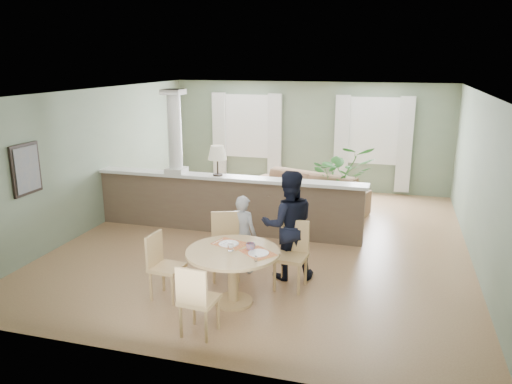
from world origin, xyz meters
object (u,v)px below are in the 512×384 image
(dining_table, at_px, (234,261))
(sofa, at_px, (304,193))
(chair_far_man, at_px, (292,251))
(child_person, at_px, (243,234))
(chair_near, at_px, (196,298))
(chair_far_boy, at_px, (226,242))
(chair_side, at_px, (162,263))
(houseplant, at_px, (342,178))
(man_person, at_px, (288,225))

(dining_table, bearing_deg, sofa, 88.60)
(dining_table, relative_size, chair_far_man, 1.28)
(chair_far_man, xyz_separation_m, child_person, (-0.85, 0.30, 0.08))
(chair_far_man, distance_m, chair_near, 1.86)
(chair_far_boy, xyz_separation_m, chair_side, (-0.61, -0.91, -0.04))
(dining_table, distance_m, chair_far_man, 0.99)
(chair_near, xyz_separation_m, chair_side, (-0.86, 0.84, 0.00))
(sofa, bearing_deg, houseplant, 29.08)
(chair_near, bearing_deg, chair_side, -39.66)
(chair_far_boy, relative_size, man_person, 0.60)
(sofa, relative_size, chair_far_man, 2.77)
(chair_far_man, bearing_deg, child_person, 165.51)
(dining_table, bearing_deg, houseplant, 78.90)
(chair_side, bearing_deg, chair_far_man, -58.60)
(chair_far_man, relative_size, chair_near, 1.07)
(chair_near, relative_size, child_person, 0.74)
(houseplant, height_order, dining_table, houseplant)
(chair_far_man, bearing_deg, chair_near, -110.43)
(chair_far_boy, relative_size, child_person, 0.80)
(houseplant, xyz_separation_m, chair_far_boy, (-1.32, -3.86, -0.20))
(sofa, height_order, child_person, child_person)
(chair_far_boy, height_order, chair_far_man, chair_far_boy)
(man_person, bearing_deg, chair_far_man, 93.84)
(dining_table, height_order, chair_side, chair_side)
(chair_near, bearing_deg, dining_table, -94.83)
(sofa, height_order, dining_table, dining_table)
(sofa, relative_size, houseplant, 1.81)
(houseplant, relative_size, dining_table, 1.19)
(dining_table, relative_size, chair_side, 1.36)
(houseplant, distance_m, man_person, 3.65)
(dining_table, distance_m, chair_side, 1.02)
(houseplant, bearing_deg, chair_far_man, -93.88)
(dining_table, xyz_separation_m, chair_near, (-0.16, -0.94, -0.10))
(houseplant, distance_m, chair_near, 5.71)
(chair_far_boy, relative_size, chair_side, 1.07)
(sofa, distance_m, child_person, 3.50)
(chair_far_boy, bearing_deg, chair_near, -101.44)
(chair_far_man, height_order, child_person, child_person)
(chair_near, bearing_deg, man_person, -104.30)
(dining_table, height_order, chair_near, chair_near)
(child_person, height_order, man_person, man_person)
(chair_near, bearing_deg, chair_far_man, -110.99)
(chair_side, bearing_deg, sofa, -9.21)
(houseplant, distance_m, chair_far_man, 3.94)
(houseplant, xyz_separation_m, man_person, (-0.40, -3.63, 0.08))
(child_person, xyz_separation_m, man_person, (0.72, -0.01, 0.22))
(dining_table, distance_m, man_person, 1.19)
(chair_near, distance_m, child_person, 1.99)
(chair_near, distance_m, chair_side, 1.20)
(houseplant, distance_m, chair_side, 5.15)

